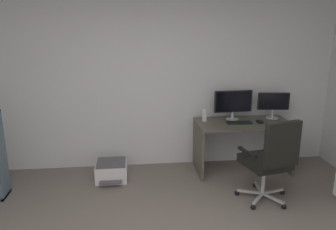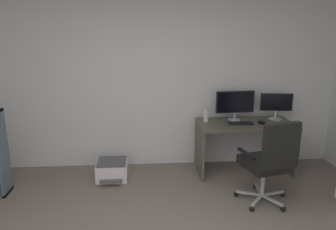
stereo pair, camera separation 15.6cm
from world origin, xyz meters
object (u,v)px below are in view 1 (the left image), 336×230
desktop_speaker (205,115)px  keyboard (239,123)px  desk (243,135)px  computer_mouse (260,122)px  office_chair (271,158)px  monitor_secondary (273,103)px  printer (112,171)px  monitor_main (233,102)px

desktop_speaker → keyboard: bearing=-19.9°
desk → computer_mouse: size_ratio=13.22×
keyboard → computer_mouse: size_ratio=3.40×
keyboard → computer_mouse: bearing=0.3°
computer_mouse → office_chair: office_chair is taller
keyboard → office_chair: size_ratio=0.33×
keyboard → desktop_speaker: 0.49m
monitor_secondary → office_chair: 1.26m
desk → printer: 1.91m
monitor_secondary → desktop_speaker: (-1.02, -0.05, -0.15)m
monitor_secondary → computer_mouse: monitor_secondary is taller
keyboard → office_chair: bearing=-81.6°
monitor_main → desktop_speaker: monitor_main is taller
monitor_main → keyboard: monitor_main is taller
desk → keyboard: size_ratio=3.89×
desktop_speaker → monitor_main: bearing=6.4°
monitor_main → monitor_secondary: 0.60m
keyboard → computer_mouse: 0.29m
keyboard → monitor_main: bearing=101.4°
desktop_speaker → printer: desktop_speaker is taller
desktop_speaker → printer: size_ratio=0.36×
monitor_secondary → computer_mouse: size_ratio=4.53×
computer_mouse → desktop_speaker: size_ratio=0.59×
office_chair → printer: (-1.86, 0.84, -0.45)m
desk → desktop_speaker: size_ratio=7.78×
monitor_secondary → office_chair: (-0.48, -1.10, -0.39)m
desk → office_chair: (-0.00, -0.95, 0.04)m
monitor_main → desktop_speaker: size_ratio=3.27×
desk → keyboard: bearing=-145.8°
monitor_main → office_chair: size_ratio=0.53×
monitor_secondary → office_chair: bearing=-113.5°
monitor_secondary → monitor_main: bearing=-180.0°
monitor_secondary → keyboard: size_ratio=1.33×
desk → monitor_secondary: (0.48, 0.15, 0.43)m
computer_mouse → desktop_speaker: bearing=158.1°
office_chair → keyboard: bearing=95.7°
monitor_secondary → keyboard: monitor_secondary is taller
desk → monitor_main: 0.49m
computer_mouse → keyboard: bearing=169.1°
keyboard → office_chair: office_chair is taller
monitor_main → computer_mouse: bearing=-34.8°
monitor_secondary → office_chair: monitor_secondary is taller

